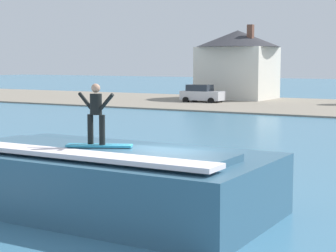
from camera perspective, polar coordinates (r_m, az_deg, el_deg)
The scene contains 6 objects.
ground_plane at distance 16.32m, azimuth 0.18°, elevation -8.36°, with size 260.00×260.00×0.00m, color teal.
wave_crest at distance 16.33m, azimuth -5.72°, elevation -5.24°, with size 8.87×4.68×1.86m.
surfboard at distance 15.82m, azimuth -6.67°, elevation -1.89°, with size 1.75×1.11×0.06m.
surfer at distance 15.75m, azimuth -6.99°, elevation 1.49°, with size 1.17×0.32×1.62m.
car_near_shore at distance 58.90m, azimuth 3.29°, elevation 3.14°, with size 4.28×2.12×1.86m.
house_with_chimney at distance 64.48m, azimuth 6.75°, elevation 6.25°, with size 9.19×9.19×8.00m.
Camera 1 is at (7.89, -13.69, 4.11)m, focal length 62.93 mm.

